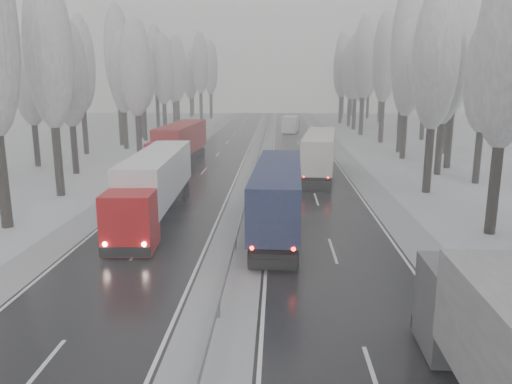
# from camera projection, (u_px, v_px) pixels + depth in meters

# --- Properties ---
(ground) EXTENTS (260.00, 260.00, 0.00)m
(ground) POSITION_uv_depth(u_px,v_px,m) (204.00, 378.00, 15.42)
(ground) COLOR silver
(ground) RESTS_ON ground
(carriageway_right) EXTENTS (7.50, 200.00, 0.03)m
(carriageway_right) POSITION_uv_depth(u_px,v_px,m) (311.00, 184.00, 44.45)
(carriageway_right) COLOR black
(carriageway_right) RESTS_ON ground
(carriageway_left) EXTENTS (7.50, 200.00, 0.03)m
(carriageway_left) POSITION_uv_depth(u_px,v_px,m) (194.00, 183.00, 44.90)
(carriageway_left) COLOR black
(carriageway_left) RESTS_ON ground
(median_slush) EXTENTS (3.00, 200.00, 0.04)m
(median_slush) POSITION_uv_depth(u_px,v_px,m) (252.00, 183.00, 44.67)
(median_slush) COLOR #9C9FA4
(median_slush) RESTS_ON ground
(shoulder_right) EXTENTS (2.40, 200.00, 0.04)m
(shoulder_right) POSITION_uv_depth(u_px,v_px,m) (367.00, 184.00, 44.24)
(shoulder_right) COLOR #9C9FA4
(shoulder_right) RESTS_ON ground
(shoulder_left) EXTENTS (2.40, 200.00, 0.04)m
(shoulder_left) POSITION_uv_depth(u_px,v_px,m) (140.00, 182.00, 45.10)
(shoulder_left) COLOR #9C9FA4
(shoulder_left) RESTS_ON ground
(median_guardrail) EXTENTS (0.12, 200.00, 0.76)m
(median_guardrail) POSITION_uv_depth(u_px,v_px,m) (252.00, 177.00, 44.53)
(median_guardrail) COLOR slate
(median_guardrail) RESTS_ON ground
(tree_16) EXTENTS (3.60, 3.60, 16.53)m
(tree_16) POSITION_uv_depth(u_px,v_px,m) (509.00, 50.00, 27.74)
(tree_16) COLOR black
(tree_16) RESTS_ON ground
(tree_18) EXTENTS (3.60, 3.60, 16.58)m
(tree_18) POSITION_uv_depth(u_px,v_px,m) (436.00, 58.00, 38.84)
(tree_18) COLOR black
(tree_18) RESTS_ON ground
(tree_19) EXTENTS (3.60, 3.60, 14.57)m
(tree_19) POSITION_uv_depth(u_px,v_px,m) (486.00, 76.00, 42.79)
(tree_19) COLOR black
(tree_19) RESTS_ON ground
(tree_20) EXTENTS (3.60, 3.60, 15.71)m
(tree_20) POSITION_uv_depth(u_px,v_px,m) (445.00, 68.00, 46.75)
(tree_20) COLOR black
(tree_20) RESTS_ON ground
(tree_21) EXTENTS (3.60, 3.60, 18.62)m
(tree_21) POSITION_uv_depth(u_px,v_px,m) (456.00, 50.00, 50.15)
(tree_21) COLOR black
(tree_21) RESTS_ON ground
(tree_22) EXTENTS (3.60, 3.60, 15.86)m
(tree_22) POSITION_uv_depth(u_px,v_px,m) (408.00, 70.00, 56.94)
(tree_22) COLOR black
(tree_22) RESTS_ON ground
(tree_23) EXTENTS (3.60, 3.60, 13.55)m
(tree_23) POSITION_uv_depth(u_px,v_px,m) (451.00, 83.00, 60.90)
(tree_23) COLOR black
(tree_23) RESTS_ON ground
(tree_24) EXTENTS (3.60, 3.60, 20.49)m
(tree_24) POSITION_uv_depth(u_px,v_px,m) (405.00, 46.00, 61.55)
(tree_24) COLOR black
(tree_24) RESTS_ON ground
(tree_25) EXTENTS (3.60, 3.60, 19.44)m
(tree_25) POSITION_uv_depth(u_px,v_px,m) (451.00, 53.00, 65.30)
(tree_25) COLOR black
(tree_25) RESTS_ON ground
(tree_26) EXTENTS (3.60, 3.60, 18.78)m
(tree_26) POSITION_uv_depth(u_px,v_px,m) (385.00, 59.00, 71.79)
(tree_26) COLOR black
(tree_26) RESTS_ON ground
(tree_27) EXTENTS (3.60, 3.60, 17.62)m
(tree_27) POSITION_uv_depth(u_px,v_px,m) (427.00, 65.00, 75.55)
(tree_27) COLOR black
(tree_27) RESTS_ON ground
(tree_28) EXTENTS (3.60, 3.60, 19.62)m
(tree_28) POSITION_uv_depth(u_px,v_px,m) (364.00, 58.00, 82.14)
(tree_28) COLOR black
(tree_28) RESTS_ON ground
(tree_29) EXTENTS (3.60, 3.60, 18.11)m
(tree_29) POSITION_uv_depth(u_px,v_px,m) (403.00, 65.00, 85.94)
(tree_29) COLOR black
(tree_29) RESTS_ON ground
(tree_30) EXTENTS (3.60, 3.60, 17.86)m
(tree_30) POSITION_uv_depth(u_px,v_px,m) (356.00, 67.00, 91.88)
(tree_30) COLOR black
(tree_30) RESTS_ON ground
(tree_31) EXTENTS (3.60, 3.60, 18.58)m
(tree_31) POSITION_uv_depth(u_px,v_px,m) (384.00, 65.00, 95.44)
(tree_31) COLOR black
(tree_31) RESTS_ON ground
(tree_32) EXTENTS (3.60, 3.60, 17.33)m
(tree_32) POSITION_uv_depth(u_px,v_px,m) (351.00, 70.00, 99.28)
(tree_32) COLOR black
(tree_32) RESTS_ON ground
(tree_33) EXTENTS (3.60, 3.60, 14.33)m
(tree_33) POSITION_uv_depth(u_px,v_px,m) (363.00, 80.00, 103.46)
(tree_33) COLOR black
(tree_33) RESTS_ON ground
(tree_34) EXTENTS (3.60, 3.60, 17.63)m
(tree_34) POSITION_uv_depth(u_px,v_px,m) (342.00, 69.00, 106.20)
(tree_34) COLOR black
(tree_34) RESTS_ON ground
(tree_35) EXTENTS (3.60, 3.60, 18.25)m
(tree_35) POSITION_uv_depth(u_px,v_px,m) (382.00, 68.00, 109.63)
(tree_35) COLOR black
(tree_35) RESTS_ON ground
(tree_36) EXTENTS (3.60, 3.60, 20.23)m
(tree_36) POSITION_uv_depth(u_px,v_px,m) (342.00, 63.00, 115.38)
(tree_36) COLOR black
(tree_36) RESTS_ON ground
(tree_37) EXTENTS (3.60, 3.60, 16.37)m
(tree_37) POSITION_uv_depth(u_px,v_px,m) (369.00, 74.00, 119.53)
(tree_37) COLOR black
(tree_37) RESTS_ON ground
(tree_38) EXTENTS (3.60, 3.60, 17.97)m
(tree_38) POSITION_uv_depth(u_px,v_px,m) (344.00, 70.00, 125.93)
(tree_38) COLOR black
(tree_38) RESTS_ON ground
(tree_39) EXTENTS (3.60, 3.60, 16.19)m
(tree_39) POSITION_uv_depth(u_px,v_px,m) (352.00, 75.00, 129.96)
(tree_39) COLOR black
(tree_39) RESTS_ON ground
(tree_58) EXTENTS (3.60, 3.60, 17.21)m
(tree_58) POSITION_uv_depth(u_px,v_px,m) (49.00, 52.00, 37.60)
(tree_58) COLOR black
(tree_58) RESTS_ON ground
(tree_60) EXTENTS (3.60, 3.60, 14.84)m
(tree_60) POSITION_uv_depth(u_px,v_px,m) (69.00, 74.00, 47.43)
(tree_60) COLOR black
(tree_60) RESTS_ON ground
(tree_61) EXTENTS (3.60, 3.60, 13.95)m
(tree_61) POSITION_uv_depth(u_px,v_px,m) (30.00, 81.00, 51.70)
(tree_61) COLOR black
(tree_61) RESTS_ON ground
(tree_62) EXTENTS (3.60, 3.60, 16.04)m
(tree_62) POSITION_uv_depth(u_px,v_px,m) (135.00, 68.00, 56.40)
(tree_62) COLOR black
(tree_62) RESTS_ON ground
(tree_63) EXTENTS (3.60, 3.60, 16.88)m
(tree_63) POSITION_uv_depth(u_px,v_px,m) (80.00, 65.00, 60.51)
(tree_63) COLOR black
(tree_63) RESTS_ON ground
(tree_64) EXTENTS (3.60, 3.60, 15.42)m
(tree_64) POSITION_uv_depth(u_px,v_px,m) (122.00, 73.00, 65.43)
(tree_64) COLOR black
(tree_64) RESTS_ON ground
(tree_65) EXTENTS (3.60, 3.60, 19.48)m
(tree_65) POSITION_uv_depth(u_px,v_px,m) (117.00, 54.00, 68.84)
(tree_65) COLOR black
(tree_65) RESTS_ON ground
(tree_66) EXTENTS (3.60, 3.60, 15.23)m
(tree_66) POSITION_uv_depth(u_px,v_px,m) (143.00, 75.00, 74.84)
(tree_66) COLOR black
(tree_66) RESTS_ON ground
(tree_67) EXTENTS (3.60, 3.60, 17.09)m
(tree_67) POSITION_uv_depth(u_px,v_px,m) (140.00, 68.00, 78.54)
(tree_67) COLOR black
(tree_67) RESTS_ON ground
(tree_68) EXTENTS (3.60, 3.60, 16.65)m
(tree_68) POSITION_uv_depth(u_px,v_px,m) (163.00, 70.00, 81.17)
(tree_68) COLOR black
(tree_68) RESTS_ON ground
(tree_69) EXTENTS (3.60, 3.60, 19.35)m
(tree_69) POSITION_uv_depth(u_px,v_px,m) (140.00, 60.00, 84.91)
(tree_69) COLOR black
(tree_69) RESTS_ON ground
(tree_70) EXTENTS (3.60, 3.60, 17.09)m
(tree_70) POSITION_uv_depth(u_px,v_px,m) (177.00, 69.00, 90.93)
(tree_70) COLOR black
(tree_70) RESTS_ON ground
(tree_71) EXTENTS (3.60, 3.60, 19.61)m
(tree_71) POSITION_uv_depth(u_px,v_px,m) (156.00, 61.00, 94.68)
(tree_71) COLOR black
(tree_71) RESTS_ON ground
(tree_72) EXTENTS (3.60, 3.60, 15.11)m
(tree_72) POSITION_uv_depth(u_px,v_px,m) (173.00, 77.00, 100.43)
(tree_72) COLOR black
(tree_72) RESTS_ON ground
(tree_73) EXTENTS (3.60, 3.60, 17.22)m
(tree_73) POSITION_uv_depth(u_px,v_px,m) (163.00, 70.00, 104.16)
(tree_73) COLOR black
(tree_73) RESTS_ON ground
(tree_74) EXTENTS (3.60, 3.60, 19.68)m
(tree_74) POSITION_uv_depth(u_px,v_px,m) (200.00, 64.00, 110.15)
(tree_74) COLOR black
(tree_74) RESTS_ON ground
(tree_75) EXTENTS (3.60, 3.60, 18.60)m
(tree_75) POSITION_uv_depth(u_px,v_px,m) (163.00, 68.00, 114.59)
(tree_75) COLOR black
(tree_75) RESTS_ON ground
(tree_76) EXTENTS (3.60, 3.60, 18.55)m
(tree_76) POSITION_uv_depth(u_px,v_px,m) (210.00, 68.00, 119.43)
(tree_76) COLOR black
(tree_76) RESTS_ON ground
(tree_77) EXTENTS (3.60, 3.60, 14.32)m
(tree_77) POSITION_uv_depth(u_px,v_px,m) (190.00, 80.00, 124.15)
(tree_77) COLOR black
(tree_77) RESTS_ON ground
(tree_78) EXTENTS (3.60, 3.60, 19.55)m
(tree_78) POSITION_uv_depth(u_px,v_px,m) (200.00, 66.00, 125.86)
(tree_78) COLOR black
(tree_78) RESTS_ON ground
(tree_79) EXTENTS (3.60, 3.60, 17.07)m
(tree_79) POSITION_uv_depth(u_px,v_px,m) (192.00, 73.00, 130.22)
(tree_79) COLOR black
(tree_79) RESTS_ON ground
(truck_blue_box) EXTENTS (3.13, 16.36, 4.18)m
(truck_blue_box) POSITION_uv_depth(u_px,v_px,m) (278.00, 191.00, 30.40)
(truck_blue_box) COLOR #1F2B4D
(truck_blue_box) RESTS_ON ground
(truck_cream_box) EXTENTS (4.50, 16.61, 4.22)m
(truck_cream_box) POSITION_uv_depth(u_px,v_px,m) (320.00, 151.00, 47.57)
(truck_cream_box) COLOR #A2A090
(truck_cream_box) RESTS_ON ground
(box_truck_distant) EXTENTS (3.39, 8.03, 2.90)m
(box_truck_distant) POSITION_uv_depth(u_px,v_px,m) (291.00, 124.00, 88.68)
(box_truck_distant) COLOR silver
(box_truck_distant) RESTS_ON ground
(truck_red_white) EXTENTS (3.33, 16.82, 4.29)m
(truck_red_white) POSITION_uv_depth(u_px,v_px,m) (155.00, 182.00, 32.77)
(truck_red_white) COLOR #A4090C
(truck_red_white) RESTS_ON ground
(truck_red_red) EXTENTS (3.42, 17.47, 4.46)m
(truck_red_red) POSITION_uv_depth(u_px,v_px,m) (179.00, 142.00, 52.86)
(truck_red_red) COLOR maroon
(truck_red_red) RESTS_ON ground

